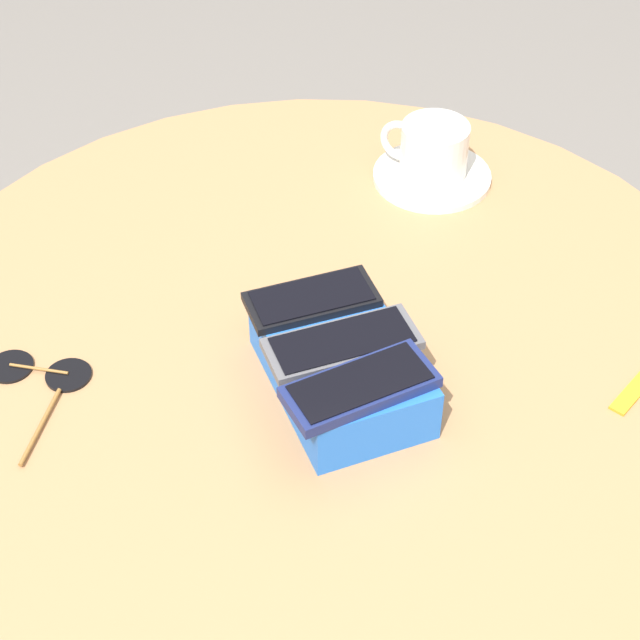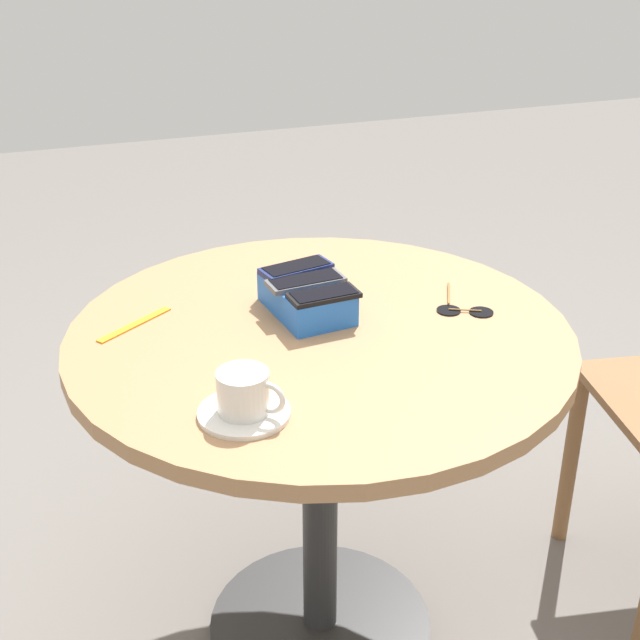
% 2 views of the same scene
% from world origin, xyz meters
% --- Properties ---
extents(round_table, '(0.90, 0.90, 0.71)m').
position_xyz_m(round_table, '(0.00, 0.00, 0.57)').
color(round_table, '#2D2D2D').
rests_on(round_table, ground_plane).
extents(phone_box, '(0.20, 0.14, 0.06)m').
position_xyz_m(phone_box, '(-0.08, 0.00, 0.74)').
color(phone_box, blue).
rests_on(phone_box, round_table).
extents(phone_navy, '(0.08, 0.14, 0.01)m').
position_xyz_m(phone_navy, '(-0.14, -0.00, 0.78)').
color(phone_navy, navy).
rests_on(phone_navy, phone_box).
extents(phone_gray, '(0.07, 0.15, 0.01)m').
position_xyz_m(phone_gray, '(-0.08, 0.00, 0.78)').
color(phone_gray, '#515156').
rests_on(phone_gray, phone_box).
extents(phone_black, '(0.07, 0.13, 0.01)m').
position_xyz_m(phone_black, '(-0.01, 0.01, 0.77)').
color(phone_black, black).
rests_on(phone_black, phone_box).
extents(saucer, '(0.14, 0.14, 0.01)m').
position_xyz_m(saucer, '(0.23, -0.20, 0.72)').
color(saucer, silver).
rests_on(saucer, round_table).
extents(coffee_cup, '(0.09, 0.09, 0.07)m').
position_xyz_m(coffee_cup, '(0.23, -0.20, 0.76)').
color(coffee_cup, silver).
rests_on(coffee_cup, saucer).
extents(sunglasses, '(0.15, 0.10, 0.01)m').
position_xyz_m(sunglasses, '(0.01, 0.28, 0.72)').
color(sunglasses, black).
rests_on(sunglasses, round_table).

